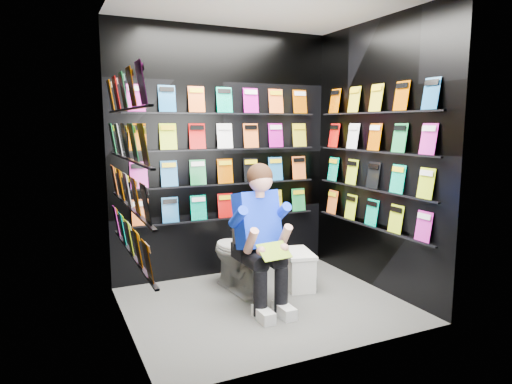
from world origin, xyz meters
name	(u,v)px	position (x,y,z in m)	size (l,w,h in m)	color
floor	(265,305)	(0.00, 0.00, 0.00)	(2.40, 2.40, 0.00)	#565654
ceiling	(266,2)	(0.00, 0.00, 2.60)	(2.40, 2.40, 0.00)	white
wall_back	(224,154)	(0.00, 1.00, 1.30)	(2.40, 0.04, 2.60)	black
wall_front	(332,172)	(0.00, -1.00, 1.30)	(2.40, 0.04, 2.60)	black
wall_left	(122,166)	(-1.20, 0.00, 1.30)	(0.04, 2.00, 2.60)	black
wall_right	(377,157)	(1.20, 0.00, 1.30)	(0.04, 2.00, 2.60)	black
comics_back	(225,154)	(0.00, 0.97, 1.31)	(2.10, 0.06, 1.37)	#BD0D0C
comics_left	(126,165)	(-1.17, 0.00, 1.31)	(0.06, 1.70, 1.37)	#BD0D0C
comics_right	(374,156)	(1.17, 0.00, 1.31)	(0.06, 1.70, 1.37)	#BD0D0C
toilet	(240,253)	(-0.06, 0.44, 0.37)	(0.42, 0.75, 0.73)	white
longbox	(298,271)	(0.49, 0.27, 0.17)	(0.24, 0.44, 0.33)	white
longbox_lid	(298,253)	(0.49, 0.27, 0.35)	(0.26, 0.46, 0.03)	white
reader	(256,221)	(-0.06, 0.06, 0.76)	(0.51, 0.75, 1.37)	#0B27D0
held_comic	(274,251)	(-0.06, -0.29, 0.58)	(0.27, 0.01, 0.19)	green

